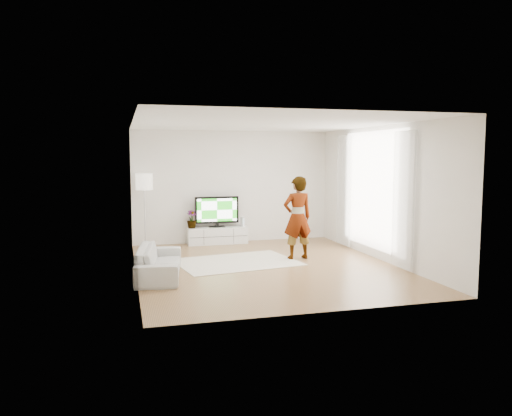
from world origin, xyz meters
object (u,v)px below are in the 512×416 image
object	(u,v)px
sofa	(159,262)
rug	(237,262)
media_console	(217,235)
player	(297,218)
floor_lamp	(144,185)
television	(217,211)

from	to	relation	value
sofa	rug	bearing A→B (deg)	-55.65
media_console	rug	distance (m)	2.25
media_console	player	world-z (taller)	player
media_console	floor_lamp	xyz separation A→B (m)	(-1.75, -0.06, 1.29)
media_console	sofa	distance (m)	3.47
floor_lamp	television	bearing A→B (deg)	3.03
rug	sofa	xyz separation A→B (m)	(-1.63, -0.81, 0.27)
sofa	player	bearing A→B (deg)	-66.67
rug	player	xyz separation A→B (m)	(1.31, 0.00, 0.88)
player	television	bearing A→B (deg)	-65.57
television	rug	distance (m)	2.42
television	player	bearing A→B (deg)	-60.34
rug	player	bearing A→B (deg)	0.03
television	sofa	size ratio (longest dim) A/B	0.58
rug	floor_lamp	xyz separation A→B (m)	(-1.73, 2.18, 1.49)
television	sofa	xyz separation A→B (m)	(-1.64, -3.08, -0.56)
media_console	sofa	size ratio (longest dim) A/B	0.79
sofa	floor_lamp	bearing A→B (deg)	9.95
media_console	floor_lamp	size ratio (longest dim) A/B	0.84
television	sofa	bearing A→B (deg)	-118.10
sofa	media_console	bearing A→B (deg)	-20.35
rug	floor_lamp	world-z (taller)	floor_lamp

